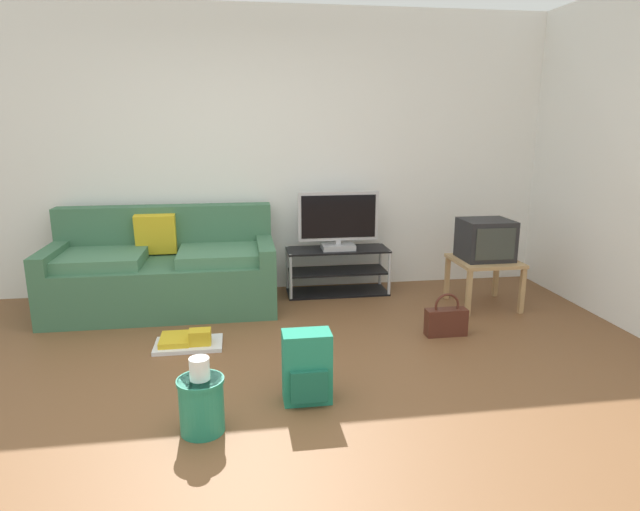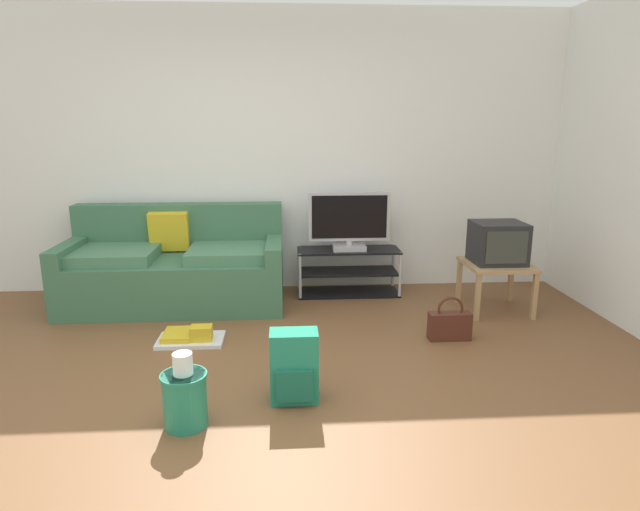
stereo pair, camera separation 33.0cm
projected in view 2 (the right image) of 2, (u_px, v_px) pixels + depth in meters
ground_plane at (243, 406)px, 3.21m from camera, size 9.00×9.80×0.02m
wall_back at (257, 153)px, 5.26m from camera, size 9.00×0.10×2.70m
couch at (176, 268)px, 4.95m from camera, size 1.95×0.90×0.89m
tv_stand at (348, 271)px, 5.26m from camera, size 0.99×0.38×0.45m
flat_tv at (349, 222)px, 5.12m from camera, size 0.77×0.22×0.56m
side_table at (496, 270)px, 4.75m from camera, size 0.55×0.55×0.44m
crt_tv at (498, 243)px, 4.70m from camera, size 0.43×0.40×0.36m
backpack at (294, 367)px, 3.22m from camera, size 0.29×0.25×0.44m
handbag at (450, 325)px, 4.15m from camera, size 0.32×0.11×0.35m
cleaning_bucket at (185, 396)px, 2.94m from camera, size 0.25×0.25×0.43m
floor_tray at (190, 337)px, 4.12m from camera, size 0.50×0.32×0.14m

